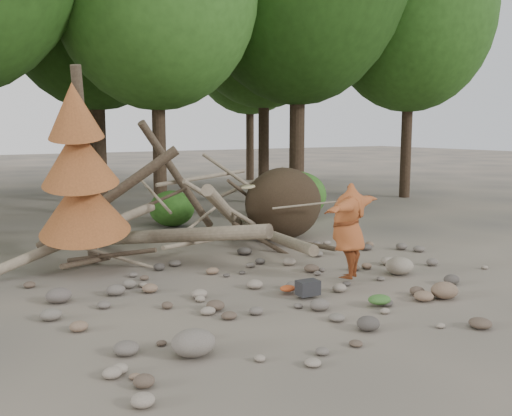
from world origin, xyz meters
TOP-DOWN VIEW (x-y plane):
  - ground at (0.00, 0.00)m, footprint 120.00×120.00m
  - deadfall_pile at (2.02, 4.24)m, footprint 8.55×5.24m
  - dead_conifer at (-3.12, 3.37)m, footprint 2.06×2.16m
  - bush_mid at (0.80, 7.80)m, footprint 1.40×1.40m
  - bush_right at (5.00, 7.00)m, footprint 2.00×2.00m
  - frisbee_thrower at (1.22, 0.00)m, footprint 3.38×1.62m
  - backpack at (-0.14, -0.49)m, footprint 0.42×0.30m
  - cloth_green at (0.61, -1.54)m, footprint 0.42×0.35m
  - cloth_orange at (-0.30, -0.08)m, footprint 0.31×0.25m
  - boulder_front_left at (-3.04, -1.78)m, footprint 0.61×0.55m
  - boulder_front_right at (1.95, -1.81)m, footprint 0.50×0.45m
  - boulder_mid_right at (2.51, -0.16)m, footprint 0.61×0.55m
  - boulder_mid_left at (-4.04, 1.59)m, footprint 0.45×0.40m

SIDE VIEW (x-z plane):
  - ground at x=0.00m, z-range 0.00..0.00m
  - cloth_orange at x=-0.30m, z-range 0.00..0.11m
  - cloth_green at x=0.61m, z-range 0.00..0.16m
  - backpack at x=-0.14m, z-range 0.00..0.27m
  - boulder_mid_left at x=-4.04m, z-range 0.00..0.27m
  - boulder_front_right at x=1.95m, z-range 0.00..0.30m
  - boulder_front_left at x=-3.04m, z-range 0.00..0.37m
  - boulder_mid_right at x=2.51m, z-range 0.00..0.37m
  - bush_mid at x=0.80m, z-range 0.00..1.12m
  - bush_right at x=5.00m, z-range 0.00..1.60m
  - deadfall_pile at x=2.02m, z-range -0.70..2.60m
  - frisbee_thrower at x=1.22m, z-range 0.07..2.00m
  - dead_conifer at x=-3.12m, z-range -0.06..4.29m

